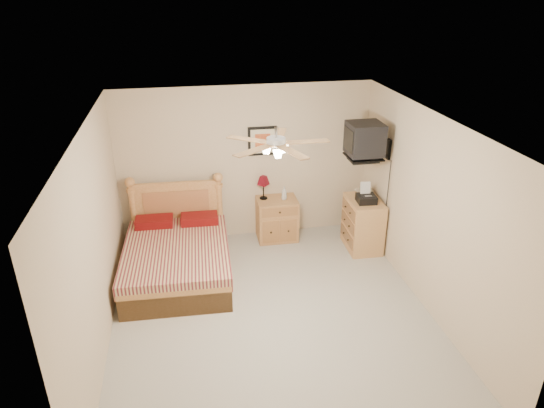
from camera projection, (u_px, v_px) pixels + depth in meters
The scene contains 17 objects.
floor at pixel (272, 315), 6.22m from camera, with size 4.50×4.50×0.00m, color #A49F94.
ceiling at pixel (272, 125), 5.17m from camera, with size 4.00×4.50×0.04m, color white.
wall_back at pixel (246, 164), 7.70m from camera, with size 4.00×0.04×2.50m, color beige.
wall_front at pixel (328, 364), 3.69m from camera, with size 4.00×0.04×2.50m, color beige.
wall_left at pixel (95, 245), 5.35m from camera, with size 0.04×4.50×2.50m, color beige.
wall_right at pixel (430, 215), 6.03m from camera, with size 0.04×4.50×2.50m, color beige.
bed at pixel (175, 240), 6.76m from camera, with size 1.43×1.88×1.22m, color #B17135, non-canonical shape.
nightstand at pixel (277, 219), 7.94m from camera, with size 0.64×0.48×0.70m, color #9D683D.
table_lamp at pixel (263, 187), 7.75m from camera, with size 0.21×0.21×0.39m, color maroon, non-canonical shape.
lotion_bottle at pixel (284, 193), 7.75m from camera, with size 0.08×0.09×0.22m, color silver.
framed_picture at pixel (263, 141), 7.57m from camera, with size 0.46×0.04×0.46m, color black.
dresser at pixel (363, 224), 7.63m from camera, with size 0.49×0.70×0.83m, color #BD7D50.
fax_machine at pixel (367, 193), 7.32m from camera, with size 0.28×0.30×0.30m, color black, non-canonical shape.
magazine_lower at pixel (358, 192), 7.69m from camera, with size 0.18×0.25×0.02m, color #B8A690.
magazine_upper at pixel (359, 191), 7.68m from camera, with size 0.22×0.30×0.02m, color #9E9479.
wall_tv at pixel (374, 141), 6.95m from camera, with size 0.56×0.46×0.58m, color black, non-canonical shape.
ceiling_fan at pixel (276, 143), 5.05m from camera, with size 1.14×1.14×0.28m, color silver, non-canonical shape.
Camera 1 is at (-0.95, -4.95, 3.91)m, focal length 32.00 mm.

